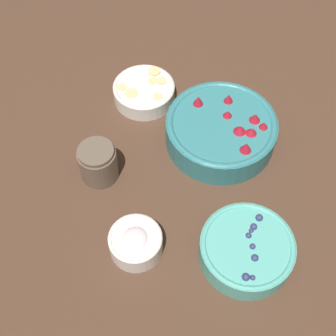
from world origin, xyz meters
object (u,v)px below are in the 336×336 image
(bowl_strawberries, at_px, (221,129))
(jar_chocolate, at_px, (98,164))
(bowl_cream, at_px, (136,242))
(bowl_bananas, at_px, (144,91))
(bowl_blueberries, at_px, (247,249))

(bowl_strawberries, height_order, jar_chocolate, same)
(bowl_cream, distance_m, jar_chocolate, 0.20)
(bowl_bananas, height_order, jar_chocolate, jar_chocolate)
(bowl_strawberries, distance_m, jar_chocolate, 0.29)
(bowl_bananas, xyz_separation_m, bowl_cream, (-0.41, 0.01, 0.00))
(bowl_blueberries, height_order, bowl_bananas, bowl_blueberries)
(bowl_blueberries, bearing_deg, bowl_strawberries, 5.69)
(bowl_strawberries, xyz_separation_m, bowl_bananas, (0.13, 0.18, -0.02))
(bowl_cream, bearing_deg, bowl_strawberries, -34.68)
(bowl_strawberries, height_order, bowl_bananas, bowl_strawberries)
(bowl_blueberries, xyz_separation_m, jar_chocolate, (0.20, 0.31, 0.01))
(bowl_bananas, distance_m, jar_chocolate, 0.25)
(jar_chocolate, bearing_deg, bowl_cream, -154.72)
(bowl_strawberries, distance_m, bowl_blueberries, 0.29)
(bowl_strawberries, relative_size, bowl_cream, 2.37)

